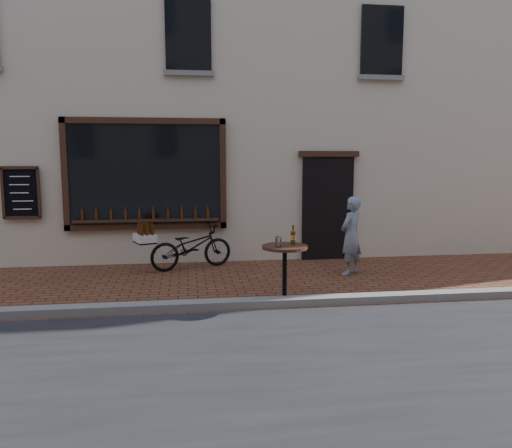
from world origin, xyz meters
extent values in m
plane|color=#582E1C|center=(0.00, 0.00, 0.00)|extent=(90.00, 90.00, 0.00)
cube|color=slate|center=(0.00, 0.20, 0.06)|extent=(90.00, 0.25, 0.12)
cube|color=beige|center=(0.00, 6.50, 5.00)|extent=(28.00, 6.00, 10.00)
cube|color=black|center=(-1.90, 3.45, 1.85)|extent=(3.00, 0.06, 2.00)
cube|color=black|center=(-1.90, 3.43, 2.91)|extent=(3.24, 0.10, 0.12)
cube|color=black|center=(-1.90, 3.43, 0.79)|extent=(3.24, 0.10, 0.12)
cube|color=black|center=(-3.46, 3.43, 1.85)|extent=(0.12, 0.10, 2.24)
cube|color=black|center=(-0.34, 3.43, 1.85)|extent=(0.12, 0.10, 2.24)
cube|color=black|center=(-1.90, 3.38, 0.92)|extent=(2.90, 0.16, 0.05)
cube|color=black|center=(1.90, 3.46, 1.10)|extent=(1.10, 0.10, 2.20)
cube|color=black|center=(1.90, 3.43, 2.26)|extent=(1.30, 0.10, 0.12)
cube|color=black|center=(-4.30, 3.44, 1.50)|extent=(0.62, 0.04, 0.92)
cylinder|color=#3D1C07|center=(-3.15, 3.38, 1.04)|extent=(0.06, 0.06, 0.19)
cylinder|color=#3D1C07|center=(-2.87, 3.38, 1.04)|extent=(0.06, 0.06, 0.19)
cylinder|color=#3D1C07|center=(-2.59, 3.38, 1.04)|extent=(0.06, 0.06, 0.19)
cylinder|color=#3D1C07|center=(-2.32, 3.38, 1.04)|extent=(0.06, 0.06, 0.19)
cylinder|color=#3D1C07|center=(-2.04, 3.38, 1.04)|extent=(0.06, 0.06, 0.19)
cylinder|color=#3D1C07|center=(-1.76, 3.38, 1.04)|extent=(0.06, 0.06, 0.19)
cylinder|color=#3D1C07|center=(-1.48, 3.38, 1.04)|extent=(0.06, 0.06, 0.19)
cylinder|color=#3D1C07|center=(-1.21, 3.38, 1.04)|extent=(0.06, 0.06, 0.19)
cylinder|color=#3D1C07|center=(-0.93, 3.38, 1.04)|extent=(0.06, 0.06, 0.19)
cylinder|color=#3D1C07|center=(-0.65, 3.38, 1.04)|extent=(0.06, 0.06, 0.19)
cube|color=black|center=(-1.00, 3.46, 4.60)|extent=(0.90, 0.06, 1.40)
cube|color=black|center=(3.00, 3.46, 4.60)|extent=(0.90, 0.06, 1.40)
imported|color=black|center=(-1.01, 2.91, 0.44)|extent=(1.77, 1.14, 0.88)
cube|color=black|center=(-1.88, 2.59, 0.61)|extent=(0.48, 0.56, 0.03)
cube|color=silver|center=(-1.88, 2.59, 0.69)|extent=(0.48, 0.57, 0.14)
cylinder|color=#3D1C07|center=(-1.73, 2.46, 0.85)|extent=(0.05, 0.05, 0.19)
cylinder|color=#3D1C07|center=(-1.82, 2.42, 0.85)|extent=(0.05, 0.05, 0.19)
cylinder|color=#3D1C07|center=(-1.91, 2.39, 0.85)|extent=(0.05, 0.05, 0.19)
cylinder|color=#3D1C07|center=(-1.77, 2.57, 0.85)|extent=(0.05, 0.05, 0.19)
cylinder|color=#3D1C07|center=(-1.86, 2.53, 0.85)|extent=(0.05, 0.05, 0.19)
cylinder|color=#3D1C07|center=(-1.95, 2.50, 0.85)|extent=(0.05, 0.05, 0.19)
cylinder|color=#3D1C07|center=(-1.81, 2.68, 0.85)|extent=(0.05, 0.05, 0.19)
cylinder|color=#3D1C07|center=(-1.90, 2.64, 0.85)|extent=(0.05, 0.05, 0.19)
cylinder|color=#3D1C07|center=(-1.99, 2.61, 0.85)|extent=(0.05, 0.05, 0.19)
cylinder|color=#3D1C07|center=(-1.85, 2.79, 0.85)|extent=(0.05, 0.05, 0.19)
cylinder|color=black|center=(0.35, 0.35, 0.02)|extent=(0.50, 0.50, 0.03)
cylinder|color=black|center=(0.35, 0.35, 0.44)|extent=(0.07, 0.07, 0.80)
cylinder|color=black|center=(0.35, 0.35, 0.86)|extent=(0.69, 0.69, 0.05)
cylinder|color=gold|center=(0.49, 0.42, 0.99)|extent=(0.07, 0.07, 0.07)
cylinder|color=white|center=(0.24, 0.27, 0.96)|extent=(0.09, 0.09, 0.15)
imported|color=slate|center=(1.94, 2.00, 0.73)|extent=(0.63, 0.62, 1.47)
camera|label=1|loc=(-1.09, -6.86, 2.20)|focal=35.00mm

